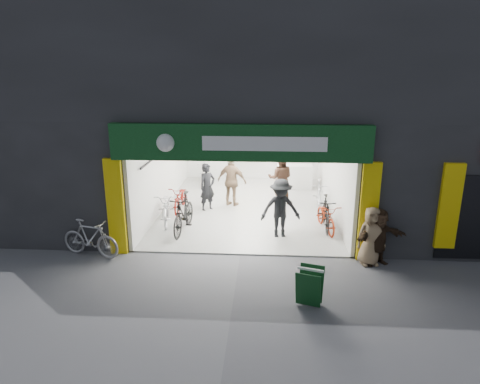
# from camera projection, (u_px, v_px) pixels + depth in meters

# --- Properties ---
(ground) EXTENTS (60.00, 60.00, 0.00)m
(ground) POSITION_uv_depth(u_px,v_px,m) (240.00, 255.00, 11.38)
(ground) COLOR #56565B
(ground) RESTS_ON ground
(building) EXTENTS (17.00, 10.27, 8.00)m
(building) POSITION_uv_depth(u_px,v_px,m) (275.00, 81.00, 14.87)
(building) COLOR #232326
(building) RESTS_ON ground
(bike_left_front) EXTENTS (1.05, 2.07, 1.04)m
(bike_left_front) POSITION_uv_depth(u_px,v_px,m) (167.00, 207.00, 13.62)
(bike_left_front) COLOR silver
(bike_left_front) RESTS_ON ground
(bike_left_midfront) EXTENTS (0.74, 2.03, 1.19)m
(bike_left_midfront) POSITION_uv_depth(u_px,v_px,m) (183.00, 213.00, 12.80)
(bike_left_midfront) COLOR black
(bike_left_midfront) RESTS_ON ground
(bike_left_midback) EXTENTS (0.61, 1.73, 0.91)m
(bike_left_midback) POSITION_uv_depth(u_px,v_px,m) (181.00, 198.00, 14.77)
(bike_left_midback) COLOR maroon
(bike_left_midback) RESTS_ON ground
(bike_left_back) EXTENTS (0.62, 1.75, 1.03)m
(bike_left_back) POSITION_uv_depth(u_px,v_px,m) (204.00, 173.00, 17.99)
(bike_left_back) COLOR #AFAFB4
(bike_left_back) RESTS_ON ground
(bike_right_front) EXTENTS (0.54, 1.72, 1.03)m
(bike_right_front) POSITION_uv_depth(u_px,v_px,m) (326.00, 213.00, 13.06)
(bike_right_front) COLOR black
(bike_right_front) RESTS_ON ground
(bike_right_mid) EXTENTS (0.86, 1.77, 0.89)m
(bike_right_mid) POSITION_uv_depth(u_px,v_px,m) (326.00, 217.00, 12.97)
(bike_right_mid) COLOR maroon
(bike_right_mid) RESTS_ON ground
(bike_right_back) EXTENTS (0.60, 1.73, 1.02)m
(bike_right_back) POSITION_uv_depth(u_px,v_px,m) (319.00, 195.00, 14.87)
(bike_right_back) COLOR #ADADB1
(bike_right_back) RESTS_ON ground
(parked_bike) EXTENTS (1.76, 0.91, 1.02)m
(parked_bike) POSITION_uv_depth(u_px,v_px,m) (90.00, 238.00, 11.19)
(parked_bike) COLOR #ACABB0
(parked_bike) RESTS_ON ground
(customer_a) EXTENTS (0.72, 0.71, 1.67)m
(customer_a) POSITION_uv_depth(u_px,v_px,m) (207.00, 187.00, 14.64)
(customer_a) COLOR black
(customer_a) RESTS_ON ground
(customer_b) EXTENTS (0.96, 0.77, 1.87)m
(customer_b) POSITION_uv_depth(u_px,v_px,m) (280.00, 179.00, 15.39)
(customer_b) COLOR #3D271C
(customer_b) RESTS_ON ground
(customer_c) EXTENTS (1.22, 0.81, 1.77)m
(customer_c) POSITION_uv_depth(u_px,v_px,m) (281.00, 209.00, 12.31)
(customer_c) COLOR black
(customer_c) RESTS_ON ground
(customer_d) EXTENTS (1.18, 0.81, 1.87)m
(customer_d) POSITION_uv_depth(u_px,v_px,m) (232.00, 181.00, 15.06)
(customer_d) COLOR #86694E
(customer_d) RESTS_ON ground
(pedestrian_near) EXTENTS (0.82, 0.62, 1.51)m
(pedestrian_near) POSITION_uv_depth(u_px,v_px,m) (371.00, 236.00, 10.68)
(pedestrian_near) COLOR #8E7352
(pedestrian_near) RESTS_ON ground
(pedestrian_far) EXTENTS (1.43, 0.89, 1.48)m
(pedestrian_far) POSITION_uv_depth(u_px,v_px,m) (379.00, 237.00, 10.67)
(pedestrian_far) COLOR #342417
(pedestrian_far) RESTS_ON ground
(sandwich_board) EXTENTS (0.65, 0.66, 0.80)m
(sandwich_board) POSITION_uv_depth(u_px,v_px,m) (310.00, 286.00, 8.92)
(sandwich_board) COLOR #0D3616
(sandwich_board) RESTS_ON ground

